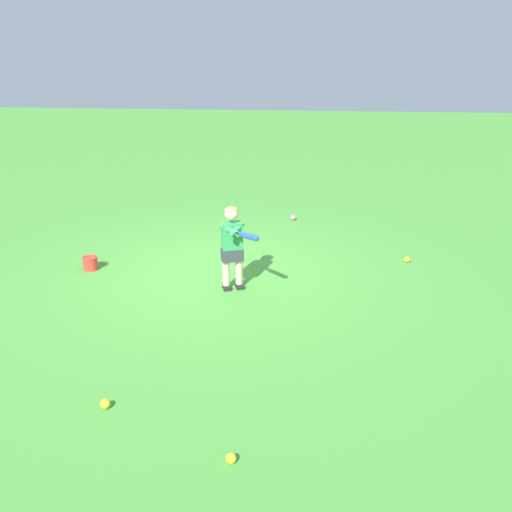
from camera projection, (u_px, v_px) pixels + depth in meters
The scene contains 7 objects.
ground_plane at pixel (218, 273), 7.39m from camera, with size 40.00×40.00×0.00m, color #479338.
child_batter at pixel (233, 241), 6.67m from camera, with size 0.68×0.54×1.08m.
play_ball_near_batter at pixel (105, 404), 4.61m from camera, with size 0.09×0.09×0.09m, color yellow.
play_ball_midfield at pixel (231, 458), 4.01m from camera, with size 0.08×0.08×0.08m, color yellow.
play_ball_center_lawn at pixel (293, 217), 9.61m from camera, with size 0.10×0.10×0.10m, color pink.
play_ball_far_left at pixel (407, 259), 7.73m from camera, with size 0.09×0.09×0.09m, color yellow.
toy_bucket at pixel (90, 263), 7.46m from camera, with size 0.22×0.22×0.19m.
Camera 1 is at (6.71, 1.19, 2.90)m, focal length 37.82 mm.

